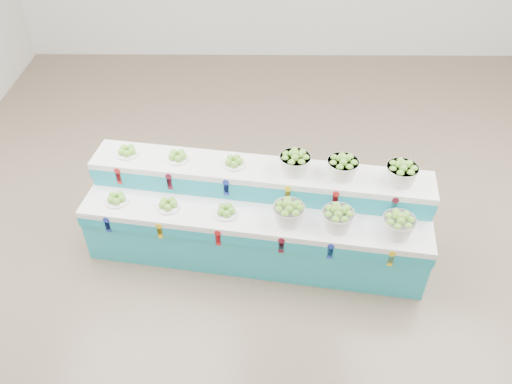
# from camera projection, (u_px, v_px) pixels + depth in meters

# --- Properties ---
(ground) EXTENTS (10.00, 10.00, 0.00)m
(ground) POSITION_uv_depth(u_px,v_px,m) (310.00, 239.00, 6.09)
(ground) COLOR #756150
(ground) RESTS_ON ground
(display_stand) EXTENTS (3.86, 1.54, 1.02)m
(display_stand) POSITION_uv_depth(u_px,v_px,m) (256.00, 217.00, 5.65)
(display_stand) COLOR #28ABBA
(display_stand) RESTS_ON ground
(plate_lower_left) EXTENTS (0.29, 0.29, 0.11)m
(plate_lower_left) POSITION_uv_depth(u_px,v_px,m) (116.00, 198.00, 5.49)
(plate_lower_left) COLOR white
(plate_lower_left) RESTS_ON display_stand
(plate_lower_mid) EXTENTS (0.29, 0.29, 0.11)m
(plate_lower_mid) POSITION_uv_depth(u_px,v_px,m) (168.00, 204.00, 5.42)
(plate_lower_mid) COLOR white
(plate_lower_mid) RESTS_ON display_stand
(plate_lower_right) EXTENTS (0.29, 0.29, 0.11)m
(plate_lower_right) POSITION_uv_depth(u_px,v_px,m) (226.00, 210.00, 5.34)
(plate_lower_right) COLOR white
(plate_lower_right) RESTS_ON display_stand
(basket_lower_left) EXTENTS (0.38, 0.38, 0.25)m
(basket_lower_left) POSITION_uv_depth(u_px,v_px,m) (289.00, 212.00, 5.21)
(basket_lower_left) COLOR silver
(basket_lower_left) RESTS_ON display_stand
(basket_lower_mid) EXTENTS (0.38, 0.38, 0.25)m
(basket_lower_mid) POSITION_uv_depth(u_px,v_px,m) (338.00, 218.00, 5.15)
(basket_lower_mid) COLOR silver
(basket_lower_mid) RESTS_ON display_stand
(basket_lower_right) EXTENTS (0.38, 0.38, 0.25)m
(basket_lower_right) POSITION_uv_depth(u_px,v_px,m) (398.00, 224.00, 5.07)
(basket_lower_right) COLOR silver
(basket_lower_right) RESTS_ON display_stand
(plate_upper_left) EXTENTS (0.29, 0.29, 0.11)m
(plate_upper_left) POSITION_uv_depth(u_px,v_px,m) (127.00, 151.00, 5.64)
(plate_upper_left) COLOR white
(plate_upper_left) RESTS_ON display_stand
(plate_upper_mid) EXTENTS (0.29, 0.29, 0.11)m
(plate_upper_mid) POSITION_uv_depth(u_px,v_px,m) (177.00, 156.00, 5.57)
(plate_upper_mid) COLOR white
(plate_upper_mid) RESTS_ON display_stand
(plate_upper_right) EXTENTS (0.29, 0.29, 0.11)m
(plate_upper_right) POSITION_uv_depth(u_px,v_px,m) (234.00, 161.00, 5.49)
(plate_upper_right) COLOR white
(plate_upper_right) RESTS_ON display_stand
(basket_upper_left) EXTENTS (0.38, 0.38, 0.25)m
(basket_upper_left) POSITION_uv_depth(u_px,v_px,m) (295.00, 162.00, 5.37)
(basket_upper_left) COLOR silver
(basket_upper_left) RESTS_ON display_stand
(basket_upper_mid) EXTENTS (0.38, 0.38, 0.25)m
(basket_upper_mid) POSITION_uv_depth(u_px,v_px,m) (343.00, 167.00, 5.30)
(basket_upper_mid) COLOR silver
(basket_upper_mid) RESTS_ON display_stand
(basket_upper_right) EXTENTS (0.38, 0.38, 0.25)m
(basket_upper_right) POSITION_uv_depth(u_px,v_px,m) (402.00, 173.00, 5.23)
(basket_upper_right) COLOR silver
(basket_upper_right) RESTS_ON display_stand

